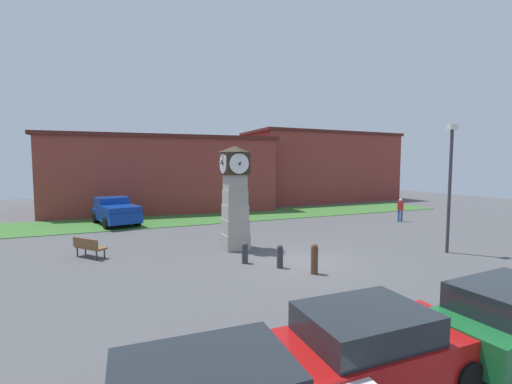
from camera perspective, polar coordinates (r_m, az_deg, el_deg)
name	(u,v)px	position (r m, az deg, el deg)	size (l,w,h in m)	color
ground_plane	(303,263)	(14.83, 7.87, -11.58)	(73.83, 73.83, 0.00)	#4C4C4F
clock_tower	(235,197)	(16.67, -3.51, -0.83)	(1.54, 1.56, 5.02)	#9B968C
bollard_near_tower	(314,258)	(13.31, 9.71, -10.86)	(0.27, 0.27, 1.16)	brown
bollard_mid_row	(280,256)	(13.91, 4.01, -10.60)	(0.25, 0.25, 0.94)	#333338
bollard_far_row	(245,253)	(14.52, -1.86, -10.07)	(0.26, 0.26, 0.88)	#333338
car_near_tower	(374,345)	(7.30, 19.05, -22.94)	(4.14, 2.03, 1.49)	#A51111
pickup_truck	(115,211)	(25.47, -22.39, -2.99)	(3.27, 5.31, 1.85)	navy
bench	(89,246)	(17.00, -26.11, -8.10)	(1.42, 1.57, 0.90)	brown
pedestrian_near_bench	(400,208)	(26.92, 22.92, -2.52)	(0.46, 0.45, 1.70)	#264CA5
street_lamp_near_road	(450,179)	(18.17, 29.62, 1.91)	(0.50, 0.24, 5.95)	#333338
warehouse_blue_far	(164,173)	(34.26, -15.16, 3.03)	(20.42, 13.80, 6.60)	maroon
storefront_low_left	(321,167)	(40.61, 10.83, 4.12)	(17.56, 8.01, 7.75)	maroon
grass_verge_far	(194,218)	(26.70, -10.33, -4.36)	(44.30, 6.02, 0.04)	#386B2D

